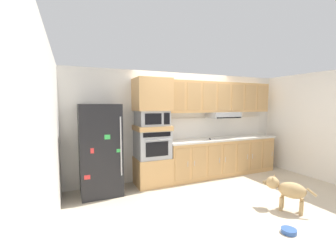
{
  "coord_description": "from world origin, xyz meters",
  "views": [
    {
      "loc": [
        -2.55,
        -3.81,
        1.75
      ],
      "look_at": [
        -0.67,
        0.48,
        1.3
      ],
      "focal_mm": 24.15,
      "sensor_mm": 36.0,
      "label": 1
    }
  ],
  "objects_px": {
    "built_in_oven": "(152,144)",
    "dog": "(287,189)",
    "microwave": "(152,118)",
    "dog_food_bowl": "(289,231)",
    "refrigerator": "(100,149)",
    "screwdriver": "(210,139)"
  },
  "relations": [
    {
      "from": "built_in_oven",
      "to": "dog",
      "type": "xyz_separation_m",
      "value": [
        1.62,
        -2.04,
        -0.54
      ]
    },
    {
      "from": "microwave",
      "to": "dog",
      "type": "relative_size",
      "value": 0.91
    },
    {
      "from": "dog_food_bowl",
      "to": "dog",
      "type": "bearing_deg",
      "value": 41.31
    },
    {
      "from": "built_in_oven",
      "to": "dog_food_bowl",
      "type": "relative_size",
      "value": 3.5
    },
    {
      "from": "refrigerator",
      "to": "built_in_oven",
      "type": "distance_m",
      "value": 1.1
    },
    {
      "from": "refrigerator",
      "to": "dog",
      "type": "bearing_deg",
      "value": -35.92
    },
    {
      "from": "refrigerator",
      "to": "dog_food_bowl",
      "type": "bearing_deg",
      "value": -48.73
    },
    {
      "from": "dog",
      "to": "dog_food_bowl",
      "type": "xyz_separation_m",
      "value": [
        -0.56,
        -0.49,
        -0.32
      ]
    },
    {
      "from": "dog_food_bowl",
      "to": "refrigerator",
      "type": "bearing_deg",
      "value": 131.27
    },
    {
      "from": "refrigerator",
      "to": "screwdriver",
      "type": "bearing_deg",
      "value": -0.37
    },
    {
      "from": "dog_food_bowl",
      "to": "microwave",
      "type": "bearing_deg",
      "value": 112.78
    },
    {
      "from": "dog",
      "to": "refrigerator",
      "type": "bearing_deg",
      "value": 21.47
    },
    {
      "from": "refrigerator",
      "to": "built_in_oven",
      "type": "bearing_deg",
      "value": 3.52
    },
    {
      "from": "refrigerator",
      "to": "dog",
      "type": "height_order",
      "value": "refrigerator"
    },
    {
      "from": "refrigerator",
      "to": "dog",
      "type": "relative_size",
      "value": 2.49
    },
    {
      "from": "built_in_oven",
      "to": "screwdriver",
      "type": "xyz_separation_m",
      "value": [
        1.44,
        -0.08,
        0.03
      ]
    },
    {
      "from": "built_in_oven",
      "to": "screwdriver",
      "type": "height_order",
      "value": "built_in_oven"
    },
    {
      "from": "refrigerator",
      "to": "microwave",
      "type": "relative_size",
      "value": 2.73
    },
    {
      "from": "dog",
      "to": "built_in_oven",
      "type": "bearing_deg",
      "value": 5.9
    },
    {
      "from": "screwdriver",
      "to": "refrigerator",
      "type": "bearing_deg",
      "value": 179.63
    },
    {
      "from": "built_in_oven",
      "to": "microwave",
      "type": "bearing_deg",
      "value": -0.77
    },
    {
      "from": "microwave",
      "to": "dog_food_bowl",
      "type": "relative_size",
      "value": 3.22
    }
  ]
}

